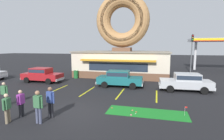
% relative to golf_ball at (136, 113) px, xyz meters
% --- Properties ---
extents(ground_plane, '(160.00, 160.00, 0.00)m').
position_rel_golf_ball_xyz_m(ground_plane, '(-3.76, -0.68, -0.05)').
color(ground_plane, black).
extents(donut_shop_building, '(12.30, 6.75, 10.96)m').
position_rel_golf_ball_xyz_m(donut_shop_building, '(-3.43, 13.26, 3.69)').
color(donut_shop_building, brown).
rests_on(donut_shop_building, ground).
extents(putting_mat, '(4.78, 1.56, 0.03)m').
position_rel_golf_ball_xyz_m(putting_mat, '(0.63, 0.38, -0.04)').
color(putting_mat, '#197523').
rests_on(putting_mat, ground).
extents(mini_donut_near_left, '(0.13, 0.13, 0.04)m').
position_rel_golf_ball_xyz_m(mini_donut_near_left, '(0.01, 0.25, -0.00)').
color(mini_donut_near_left, brown).
rests_on(mini_donut_near_left, putting_mat).
extents(mini_donut_near_right, '(0.13, 0.13, 0.04)m').
position_rel_golf_ball_xyz_m(mini_donut_near_right, '(-0.25, 0.48, -0.00)').
color(mini_donut_near_right, '#A5724C').
rests_on(mini_donut_near_right, putting_mat).
extents(mini_donut_mid_left, '(0.13, 0.13, 0.04)m').
position_rel_golf_ball_xyz_m(mini_donut_mid_left, '(-1.59, 0.59, -0.00)').
color(mini_donut_mid_left, brown).
rests_on(mini_donut_mid_left, putting_mat).
extents(mini_donut_mid_centre, '(0.13, 0.13, 0.04)m').
position_rel_golf_ball_xyz_m(mini_donut_mid_centre, '(-0.23, -0.28, -0.00)').
color(mini_donut_mid_centre, '#D8667F').
rests_on(mini_donut_mid_centre, putting_mat).
extents(golf_ball, '(0.04, 0.04, 0.04)m').
position_rel_golf_ball_xyz_m(golf_ball, '(0.00, 0.00, 0.00)').
color(golf_ball, white).
rests_on(golf_ball, putting_mat).
extents(putting_flag_pin, '(0.13, 0.01, 0.55)m').
position_rel_golf_ball_xyz_m(putting_flag_pin, '(2.80, 0.44, 0.39)').
color(putting_flag_pin, silver).
rests_on(putting_flag_pin, putting_mat).
extents(car_teal, '(4.60, 2.07, 1.60)m').
position_rel_golf_ball_xyz_m(car_teal, '(-2.42, 6.83, 0.82)').
color(car_teal, '#196066').
rests_on(car_teal, ground).
extents(car_red, '(4.56, 1.99, 1.60)m').
position_rel_golf_ball_xyz_m(car_red, '(-11.36, 6.91, 0.82)').
color(car_red, maroon).
rests_on(car_red, ground).
extents(car_silver, '(4.63, 2.14, 1.60)m').
position_rel_golf_ball_xyz_m(car_silver, '(3.71, 6.63, 0.82)').
color(car_silver, '#B2B5BA').
rests_on(car_silver, ground).
extents(pedestrian_blue_sweater_man, '(0.60, 0.25, 1.62)m').
position_rel_golf_ball_xyz_m(pedestrian_blue_sweater_man, '(-8.74, -0.66, 0.84)').
color(pedestrian_blue_sweater_man, '#232328').
rests_on(pedestrian_blue_sweater_man, ground).
extents(pedestrian_hooded_kid, '(0.31, 0.59, 1.58)m').
position_rel_golf_ball_xyz_m(pedestrian_hooded_kid, '(-6.35, -2.82, 0.82)').
color(pedestrian_hooded_kid, '#7F7056').
rests_on(pedestrian_hooded_kid, ground).
extents(pedestrian_leather_jacket_man, '(0.26, 0.60, 1.56)m').
position_rel_golf_ball_xyz_m(pedestrian_leather_jacket_man, '(-6.24, -1.97, 0.81)').
color(pedestrian_leather_jacket_man, '#232328').
rests_on(pedestrian_leather_jacket_man, ground).
extents(pedestrian_clipboard_woman, '(0.58, 0.32, 1.75)m').
position_rel_golf_ball_xyz_m(pedestrian_clipboard_woman, '(-4.60, -1.59, 0.92)').
color(pedestrian_clipboard_woman, '#232328').
rests_on(pedestrian_clipboard_woman, ground).
extents(pedestrian_beanie_man, '(0.59, 0.27, 1.75)m').
position_rel_golf_ball_xyz_m(pedestrian_beanie_man, '(-4.73, -2.47, 0.93)').
color(pedestrian_beanie_man, '#474C66').
rests_on(pedestrian_beanie_man, ground).
extents(trash_bin, '(0.57, 0.57, 0.97)m').
position_rel_golf_ball_xyz_m(trash_bin, '(-8.74, 10.10, 0.45)').
color(trash_bin, '#1E662D').
rests_on(trash_bin, ground).
extents(traffic_light_pole, '(0.28, 0.47, 5.80)m').
position_rel_golf_ball_xyz_m(traffic_light_pole, '(6.10, 18.15, 3.66)').
color(traffic_light_pole, '#595B60').
rests_on(traffic_light_pole, ground).
extents(gas_station_canopy, '(9.00, 4.46, 5.30)m').
position_rel_golf_ball_xyz_m(gas_station_canopy, '(11.01, 22.68, 4.81)').
color(gas_station_canopy, silver).
rests_on(gas_station_canopy, ground).
extents(parking_stripe_far_left, '(0.12, 3.60, 0.01)m').
position_rel_golf_ball_xyz_m(parking_stripe_far_left, '(-7.80, 4.32, -0.05)').
color(parking_stripe_far_left, yellow).
rests_on(parking_stripe_far_left, ground).
extents(parking_stripe_left, '(0.12, 3.60, 0.01)m').
position_rel_golf_ball_xyz_m(parking_stripe_left, '(-4.80, 4.32, -0.05)').
color(parking_stripe_left, yellow).
rests_on(parking_stripe_left, ground).
extents(parking_stripe_mid_left, '(0.12, 3.60, 0.01)m').
position_rel_golf_ball_xyz_m(parking_stripe_mid_left, '(-1.80, 4.32, -0.05)').
color(parking_stripe_mid_left, yellow).
rests_on(parking_stripe_mid_left, ground).
extents(parking_stripe_centre, '(0.12, 3.60, 0.01)m').
position_rel_golf_ball_xyz_m(parking_stripe_centre, '(1.20, 4.32, -0.05)').
color(parking_stripe_centre, yellow).
rests_on(parking_stripe_centre, ground).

